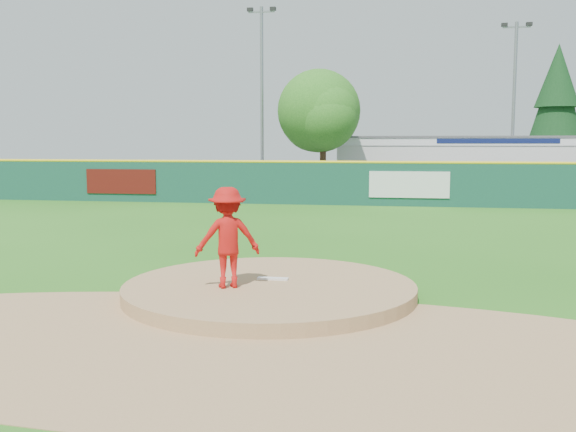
% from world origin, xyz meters
% --- Properties ---
extents(ground, '(120.00, 120.00, 0.00)m').
position_xyz_m(ground, '(0.00, 0.00, 0.00)').
color(ground, '#286B19').
rests_on(ground, ground).
extents(pitchers_mound, '(5.50, 5.50, 0.50)m').
position_xyz_m(pitchers_mound, '(0.00, 0.00, 0.00)').
color(pitchers_mound, '#9E774C').
rests_on(pitchers_mound, ground).
extents(pitching_rubber, '(0.60, 0.15, 0.04)m').
position_xyz_m(pitching_rubber, '(0.00, 0.30, 0.27)').
color(pitching_rubber, white).
rests_on(pitching_rubber, pitchers_mound).
extents(infield_dirt_arc, '(15.40, 15.40, 0.01)m').
position_xyz_m(infield_dirt_arc, '(0.00, -3.00, 0.01)').
color(infield_dirt_arc, '#9E774C').
rests_on(infield_dirt_arc, ground).
extents(parking_lot, '(44.00, 16.00, 0.02)m').
position_xyz_m(parking_lot, '(0.00, 27.00, 0.01)').
color(parking_lot, '#38383A').
rests_on(parking_lot, ground).
extents(pitcher, '(1.36, 1.11, 1.84)m').
position_xyz_m(pitcher, '(-0.69, -0.46, 1.17)').
color(pitcher, red).
rests_on(pitcher, pitchers_mound).
extents(van, '(4.98, 3.29, 1.27)m').
position_xyz_m(van, '(-1.85, 22.83, 0.66)').
color(van, white).
rests_on(van, parking_lot).
extents(pool_building_grp, '(15.20, 8.20, 3.31)m').
position_xyz_m(pool_building_grp, '(6.00, 31.99, 1.66)').
color(pool_building_grp, silver).
rests_on(pool_building_grp, ground).
extents(fence_banners, '(17.52, 0.04, 1.20)m').
position_xyz_m(fence_banners, '(-4.17, 17.92, 1.00)').
color(fence_banners, '#53100B').
rests_on(fence_banners, ground).
extents(playground_slide, '(1.10, 3.09, 1.70)m').
position_xyz_m(playground_slide, '(-12.64, 22.67, 0.86)').
color(playground_slide, '#1923DB').
rests_on(playground_slide, ground).
extents(outfield_fence, '(40.00, 0.14, 2.07)m').
position_xyz_m(outfield_fence, '(0.00, 18.00, 1.09)').
color(outfield_fence, '#154436').
rests_on(outfield_fence, ground).
extents(deciduous_tree, '(5.60, 5.60, 7.36)m').
position_xyz_m(deciduous_tree, '(-2.00, 25.00, 4.55)').
color(deciduous_tree, '#382314').
rests_on(deciduous_tree, ground).
extents(conifer_tree, '(4.40, 4.40, 9.50)m').
position_xyz_m(conifer_tree, '(13.00, 36.00, 5.54)').
color(conifer_tree, '#382314').
rests_on(conifer_tree, ground).
extents(light_pole_left, '(1.75, 0.25, 11.00)m').
position_xyz_m(light_pole_left, '(-6.00, 27.00, 6.05)').
color(light_pole_left, gray).
rests_on(light_pole_left, ground).
extents(light_pole_right, '(1.75, 0.25, 10.00)m').
position_xyz_m(light_pole_right, '(9.00, 29.00, 5.54)').
color(light_pole_right, gray).
rests_on(light_pole_right, ground).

